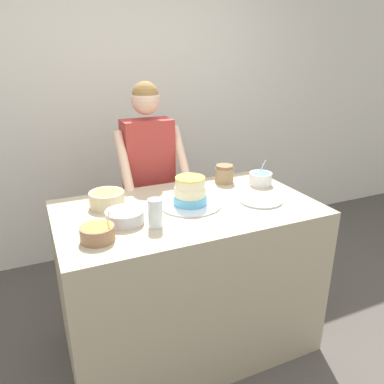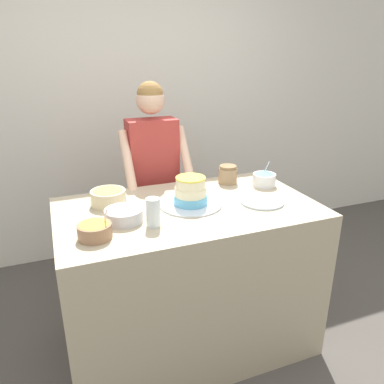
% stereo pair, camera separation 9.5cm
% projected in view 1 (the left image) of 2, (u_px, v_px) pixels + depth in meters
% --- Properties ---
extents(wall_back, '(10.00, 0.05, 2.60)m').
position_uv_depth(wall_back, '(121.00, 109.00, 3.21)').
color(wall_back, silver).
rests_on(wall_back, ground_plane).
extents(counter, '(1.46, 0.84, 0.95)m').
position_uv_depth(counter, '(188.00, 278.00, 2.28)').
color(counter, tan).
rests_on(counter, ground_plane).
extents(person_baker, '(0.46, 0.43, 1.59)m').
position_uv_depth(person_baker, '(149.00, 172.00, 2.62)').
color(person_baker, '#2D2D38').
rests_on(person_baker, ground_plane).
extents(cake, '(0.36, 0.36, 0.17)m').
position_uv_depth(cake, '(190.00, 194.00, 2.11)').
color(cake, silver).
rests_on(cake, counter).
extents(frosting_bowl_blue, '(0.15, 0.15, 0.15)m').
position_uv_depth(frosting_bowl_blue, '(260.00, 178.00, 2.45)').
color(frosting_bowl_blue, white).
rests_on(frosting_bowl_blue, counter).
extents(frosting_bowl_pink, '(0.20, 0.20, 0.07)m').
position_uv_depth(frosting_bowl_pink, '(125.00, 216.00, 1.91)').
color(frosting_bowl_pink, silver).
rests_on(frosting_bowl_pink, counter).
extents(frosting_bowl_yellow, '(0.20, 0.20, 0.09)m').
position_uv_depth(frosting_bowl_yellow, '(107.00, 198.00, 2.10)').
color(frosting_bowl_yellow, beige).
rests_on(frosting_bowl_yellow, counter).
extents(frosting_bowl_orange, '(0.16, 0.16, 0.14)m').
position_uv_depth(frosting_bowl_orange, '(97.00, 233.00, 1.73)').
color(frosting_bowl_orange, '#936B4C').
rests_on(frosting_bowl_orange, counter).
extents(drinking_glass, '(0.07, 0.07, 0.15)m').
position_uv_depth(drinking_glass, '(155.00, 213.00, 1.85)').
color(drinking_glass, silver).
rests_on(drinking_glass, counter).
extents(ceramic_plate, '(0.25, 0.25, 0.01)m').
position_uv_depth(ceramic_plate, '(260.00, 200.00, 2.19)').
color(ceramic_plate, silver).
rests_on(ceramic_plate, counter).
extents(stoneware_jar, '(0.12, 0.12, 0.12)m').
position_uv_depth(stoneware_jar, '(224.00, 174.00, 2.48)').
color(stoneware_jar, '#9E7F5B').
rests_on(stoneware_jar, counter).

